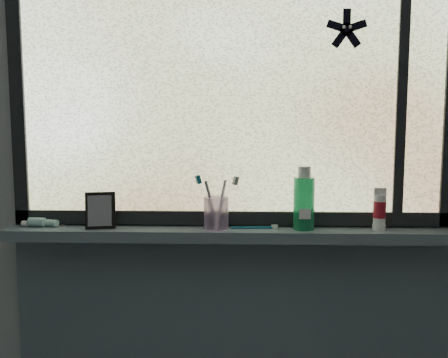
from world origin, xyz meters
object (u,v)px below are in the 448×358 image
at_px(vanity_mirror, 100,210).
at_px(mouthwash_bottle, 304,198).
at_px(cream_tube, 380,208).
at_px(toothbrush_cup, 216,213).

height_order(vanity_mirror, mouthwash_bottle, mouthwash_bottle).
xyz_separation_m(vanity_mirror, cream_tube, (0.99, 0.01, 0.01)).
relative_size(vanity_mirror, mouthwash_bottle, 0.71).
bearing_deg(cream_tube, mouthwash_bottle, 179.99).
height_order(vanity_mirror, cream_tube, cream_tube).
bearing_deg(vanity_mirror, cream_tube, -9.91).
relative_size(vanity_mirror, cream_tube, 1.23).
relative_size(toothbrush_cup, mouthwash_bottle, 0.62).
bearing_deg(toothbrush_cup, cream_tube, 0.65).
height_order(toothbrush_cup, mouthwash_bottle, mouthwash_bottle).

